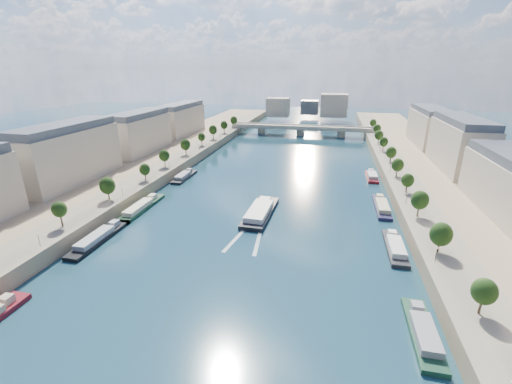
% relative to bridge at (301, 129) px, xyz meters
% --- Properties ---
extents(ground, '(700.00, 700.00, 0.00)m').
position_rel_bridge_xyz_m(ground, '(0.00, -137.47, -5.08)').
color(ground, '#0B2A32').
rests_on(ground, ground).
extents(quay_left, '(44.00, 520.00, 5.00)m').
position_rel_bridge_xyz_m(quay_left, '(-72.00, -137.47, -2.58)').
color(quay_left, '#9E8460').
rests_on(quay_left, ground).
extents(quay_right, '(44.00, 520.00, 5.00)m').
position_rel_bridge_xyz_m(quay_right, '(72.00, -137.47, -2.58)').
color(quay_right, '#9E8460').
rests_on(quay_right, ground).
extents(pave_left, '(14.00, 520.00, 0.10)m').
position_rel_bridge_xyz_m(pave_left, '(-57.00, -137.47, -0.03)').
color(pave_left, gray).
rests_on(pave_left, quay_left).
extents(pave_right, '(14.00, 520.00, 0.10)m').
position_rel_bridge_xyz_m(pave_right, '(57.00, -137.47, -0.03)').
color(pave_right, gray).
rests_on(pave_right, quay_right).
extents(trees_left, '(4.80, 268.80, 8.26)m').
position_rel_bridge_xyz_m(trees_left, '(-55.00, -135.47, 5.39)').
color(trees_left, '#382B1E').
rests_on(trees_left, ground).
extents(trees_right, '(4.80, 268.80, 8.26)m').
position_rel_bridge_xyz_m(trees_right, '(55.00, -127.47, 5.39)').
color(trees_right, '#382B1E').
rests_on(trees_right, ground).
extents(lamps_left, '(0.36, 200.36, 4.28)m').
position_rel_bridge_xyz_m(lamps_left, '(-52.50, -147.47, 2.70)').
color(lamps_left, black).
rests_on(lamps_left, ground).
extents(lamps_right, '(0.36, 200.36, 4.28)m').
position_rel_bridge_xyz_m(lamps_right, '(52.50, -132.47, 2.70)').
color(lamps_right, black).
rests_on(lamps_right, ground).
extents(buildings_left, '(16.00, 226.00, 23.20)m').
position_rel_bridge_xyz_m(buildings_left, '(-85.00, -125.47, 11.37)').
color(buildings_left, '#BEAC92').
rests_on(buildings_left, ground).
extents(buildings_right, '(16.00, 226.00, 23.20)m').
position_rel_bridge_xyz_m(buildings_right, '(85.00, -125.47, 11.37)').
color(buildings_right, '#BEAC92').
rests_on(buildings_right, ground).
extents(skyline, '(79.00, 42.00, 22.00)m').
position_rel_bridge_xyz_m(skyline, '(3.19, 82.05, 9.57)').
color(skyline, '#BEAC92').
rests_on(skyline, ground).
extents(bridge, '(112.00, 12.00, 8.15)m').
position_rel_bridge_xyz_m(bridge, '(0.00, 0.00, 0.00)').
color(bridge, '#C1B79E').
rests_on(bridge, ground).
extents(tour_barge, '(9.40, 29.88, 4.02)m').
position_rel_bridge_xyz_m(tour_barge, '(0.40, -161.87, -3.93)').
color(tour_barge, black).
rests_on(tour_barge, ground).
extents(wake, '(10.76, 26.00, 0.04)m').
position_rel_bridge_xyz_m(wake, '(0.40, -178.42, -5.06)').
color(wake, silver).
rests_on(wake, ground).
extents(moored_barges_left, '(5.00, 151.81, 3.60)m').
position_rel_bridge_xyz_m(moored_barges_left, '(-45.50, -192.36, -4.24)').
color(moored_barges_left, '#192438').
rests_on(moored_barges_left, ground).
extents(moored_barges_right, '(5.00, 161.49, 3.60)m').
position_rel_bridge_xyz_m(moored_barges_right, '(45.50, -179.74, -4.24)').
color(moored_barges_right, black).
rests_on(moored_barges_right, ground).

